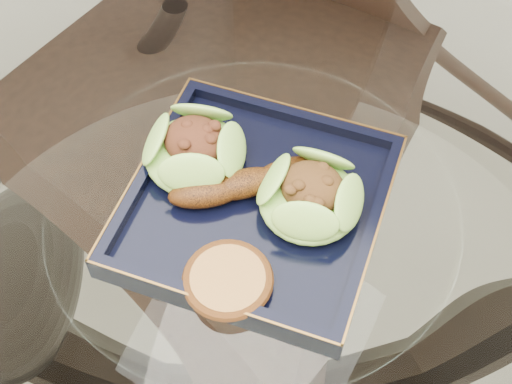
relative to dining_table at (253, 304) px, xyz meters
The scene contains 7 objects.
dining_table is the anchor object (origin of this frame).
dining_chair 0.43m from the dining_table, 119.31° to the left, with size 0.39×0.39×0.86m.
navy_plate 0.18m from the dining_table, 113.03° to the left, with size 0.27×0.27×0.02m, color black.
lettuce_wrap_left 0.23m from the dining_table, 155.65° to the left, with size 0.11×0.11×0.04m, color #6EA02E.
lettuce_wrap_right 0.21m from the dining_table, 51.70° to the left, with size 0.11×0.11×0.04m, color #70AD32.
roasted_plantain 0.20m from the dining_table, 130.47° to the left, with size 0.16×0.03×0.03m, color #592B09.
crumb_patty 0.20m from the dining_table, 81.44° to the right, with size 0.08×0.08×0.02m, color #BA793E.
Camera 1 is at (0.20, -0.35, 1.43)m, focal length 50.00 mm.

